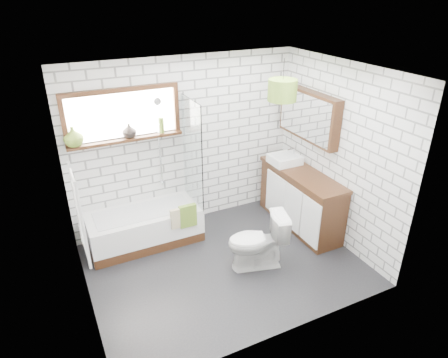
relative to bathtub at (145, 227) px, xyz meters
name	(u,v)px	position (x,y,z in m)	size (l,w,h in m)	color
floor	(225,265)	(0.79, -0.96, -0.25)	(3.40, 2.60, 0.01)	black
ceiling	(225,72)	(0.79, -0.96, 2.26)	(3.40, 2.60, 0.01)	white
wall_back	(185,144)	(0.79, 0.35, 1.00)	(3.40, 0.01, 2.50)	white
wall_front	(287,236)	(0.79, -2.26, 1.00)	(3.40, 0.01, 2.50)	white
wall_left	(74,212)	(-0.92, -0.96, 1.00)	(0.01, 2.60, 2.50)	white
wall_right	(338,155)	(2.49, -0.96, 1.00)	(0.01, 2.60, 2.50)	white
window	(123,116)	(-0.06, 0.30, 1.55)	(1.52, 0.16, 0.68)	black
towel_radiator	(80,215)	(-0.87, -0.96, 0.95)	(0.06, 0.52, 1.00)	white
mirror_cabinet	(309,116)	(2.41, -0.36, 1.40)	(0.16, 1.20, 0.70)	black
shower_riser	(159,143)	(0.39, 0.30, 1.10)	(0.02, 0.02, 1.30)	silver
bathtub	(145,227)	(0.00, 0.00, 0.00)	(1.54, 0.68, 0.50)	white
shower_screen	(192,152)	(0.75, 0.00, 1.00)	(0.02, 0.72, 1.50)	white
towel_green	(188,216)	(0.53, -0.34, 0.23)	(0.24, 0.07, 0.33)	#567723
towel_beige	(178,218)	(0.39, -0.34, 0.23)	(0.22, 0.06, 0.29)	tan
vanity	(300,199)	(2.24, -0.57, 0.19)	(0.50, 1.55, 0.89)	black
basin	(285,159)	(2.18, -0.18, 0.70)	(0.43, 0.38, 0.13)	white
tap	(294,153)	(2.34, -0.18, 0.77)	(0.03, 0.03, 0.17)	silver
toilet	(257,242)	(1.15, -1.16, 0.13)	(0.74, 0.42, 0.76)	white
vase_olive	(73,138)	(-0.71, 0.27, 1.36)	(0.24, 0.24, 0.25)	olive
vase_dark	(129,132)	(-0.01, 0.27, 1.33)	(0.18, 0.18, 0.19)	black
bottle	(162,127)	(0.43, 0.27, 1.33)	(0.07, 0.07, 0.21)	olive
pendant	(282,90)	(1.85, -0.48, 1.85)	(0.38, 0.38, 0.28)	#567723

